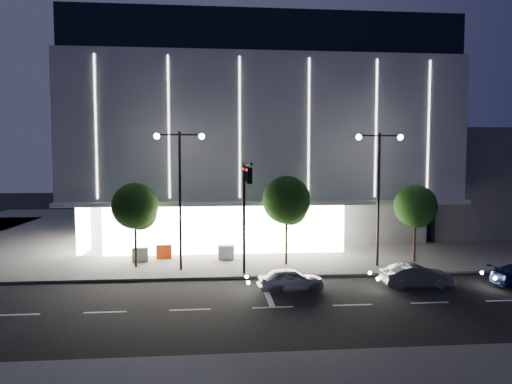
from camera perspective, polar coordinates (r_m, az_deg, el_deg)
The scene contains 16 objects.
ground at distance 24.32m, azimuth -3.18°, elevation -13.23°, with size 160.00×160.00×0.00m, color black.
sidewalk_museum at distance 48.09m, azimuth 1.83°, elevation -4.50°, with size 70.00×40.00×0.15m, color #474747.
museum at distance 45.71m, azimuth -0.42°, elevation 6.62°, with size 30.00×25.80×18.00m.
annex_building at distance 54.31m, azimuth 24.42°, elevation 1.34°, with size 16.00×20.00×10.00m, color #4C4C51.
traffic_mast at distance 26.69m, azimuth -1.32°, elevation -0.67°, with size 0.33×5.89×7.07m.
street_lamp_west at distance 29.32m, azimuth -9.49°, elevation 1.52°, with size 3.16×0.36×9.00m.
street_lamp_east at distance 31.15m, azimuth 15.10°, elevation 1.58°, with size 3.16×0.36×9.00m.
tree_left at distance 30.84m, azimuth -14.83°, elevation -2.02°, with size 3.02×3.02×5.72m.
tree_mid at distance 30.74m, azimuth 3.87°, elevation -1.35°, with size 3.25×3.25×6.15m.
tree_right at distance 33.39m, azimuth 19.31°, elevation -1.92°, with size 2.91×2.91×5.51m.
car_lead at distance 25.68m, azimuth 4.35°, elevation -10.85°, with size 1.47×3.66×1.25m, color #B2B6BA.
car_second at distance 27.83m, azimuth 19.44°, elevation -9.84°, with size 1.38×3.96×1.30m, color #989A9F.
barrier_a at distance 33.54m, azimuth -11.44°, elevation -7.33°, with size 1.10×0.25×1.00m, color #F3410D.
barrier_b at distance 32.84m, azimuth -14.29°, elevation -7.62°, with size 1.10×0.25×1.00m, color silver.
barrier_c at distance 32.89m, azimuth -3.79°, elevation -7.49°, with size 1.10×0.25×1.00m, color #D23D0B.
barrier_d at distance 32.58m, azimuth -3.71°, elevation -7.60°, with size 1.10×0.25×1.00m, color white.
Camera 1 is at (-0.76, -23.21, 7.22)m, focal length 32.00 mm.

